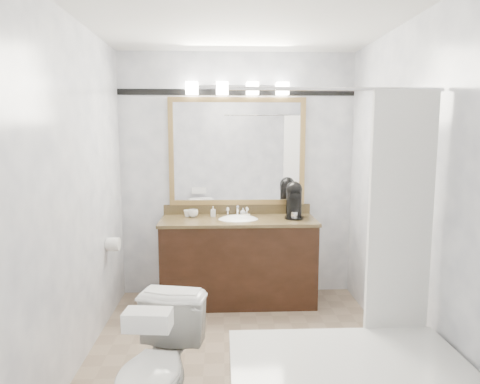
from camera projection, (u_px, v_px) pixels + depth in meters
name	position (u px, v px, depth m)	size (l,w,h in m)	color
room	(244.00, 193.00, 3.16)	(2.42, 2.62, 2.52)	gray
vanity	(238.00, 259.00, 4.27)	(1.53, 0.58, 0.97)	black
mirror	(237.00, 152.00, 4.39)	(1.40, 0.04, 1.10)	#AA864D
vanity_light_bar	(237.00, 88.00, 4.25)	(1.02, 0.14, 0.12)	silver
accent_stripe	(237.00, 92.00, 4.32)	(2.40, 0.01, 0.06)	black
bathtub	(349.00, 384.00, 2.42)	(1.30, 0.75, 1.96)	white
tp_roll	(113.00, 244.00, 3.84)	(0.12, 0.12, 0.11)	white
toilet	(157.00, 372.00, 2.39)	(0.41, 0.72, 0.74)	white
tissue_box	(148.00, 320.00, 2.09)	(0.23, 0.13, 0.09)	white
coffee_maker	(294.00, 199.00, 4.25)	(0.19, 0.24, 0.37)	black
cup_left	(193.00, 213.00, 4.30)	(0.10, 0.10, 0.08)	white
cup_right	(187.00, 213.00, 4.32)	(0.07, 0.07, 0.07)	white
soap_bottle_a	(213.00, 211.00, 4.33)	(0.05, 0.05, 0.11)	white
soap_bottle_b	(243.00, 212.00, 4.41)	(0.06, 0.06, 0.07)	white
soap_bar	(246.00, 215.00, 4.34)	(0.08, 0.05, 0.02)	beige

